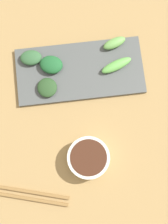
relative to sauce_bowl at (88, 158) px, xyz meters
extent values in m
cube|color=#9A7B4A|center=(0.16, -0.03, -0.04)|extent=(2.10, 2.10, 0.02)
cylinder|color=silver|center=(0.00, 0.00, 0.00)|extent=(0.12, 0.12, 0.04)
cylinder|color=#3D1F12|center=(0.00, 0.00, 0.01)|extent=(0.10, 0.10, 0.03)
cube|color=#494E4D|center=(0.26, 0.00, -0.02)|extent=(0.17, 0.37, 0.01)
ellipsoid|color=#1C572A|center=(0.28, 0.08, 0.00)|extent=(0.07, 0.08, 0.03)
ellipsoid|color=#305B34|center=(0.31, 0.13, 0.00)|extent=(0.05, 0.07, 0.02)
ellipsoid|color=#649E4B|center=(0.33, -0.12, 0.00)|extent=(0.05, 0.08, 0.02)
ellipsoid|color=#5CA547|center=(0.26, -0.11, 0.00)|extent=(0.06, 0.10, 0.02)
ellipsoid|color=#264522|center=(0.21, 0.10, 0.00)|extent=(0.07, 0.07, 0.02)
cube|color=olive|center=(-0.09, 0.18, -0.02)|extent=(0.07, 0.22, 0.01)
cube|color=olive|center=(-0.07, 0.18, -0.02)|extent=(0.07, 0.22, 0.01)
camera|label=1|loc=(-0.05, 0.02, 0.92)|focal=53.02mm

